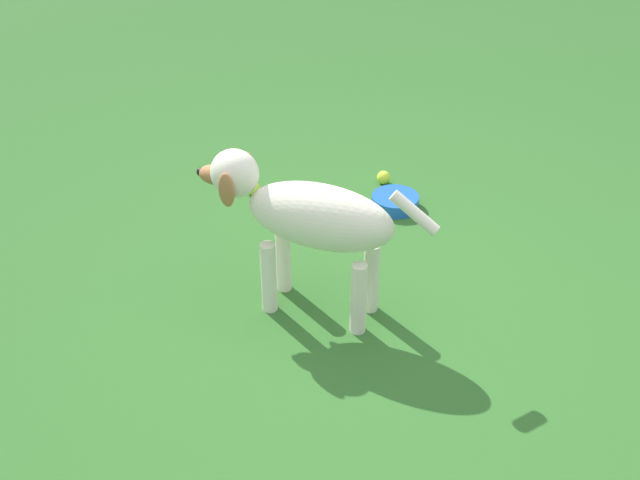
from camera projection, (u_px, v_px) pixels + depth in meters
ground at (362, 325)px, 2.88m from camera, size 14.00×14.00×0.00m
dog at (306, 216)px, 2.75m from camera, size 0.90×0.35×0.62m
tennis_ball_0 at (253, 188)px, 3.67m from camera, size 0.07×0.07×0.07m
tennis_ball_1 at (384, 177)px, 3.76m from camera, size 0.07×0.07×0.07m
water_bowl at (395, 202)px, 3.58m from camera, size 0.22×0.22×0.06m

